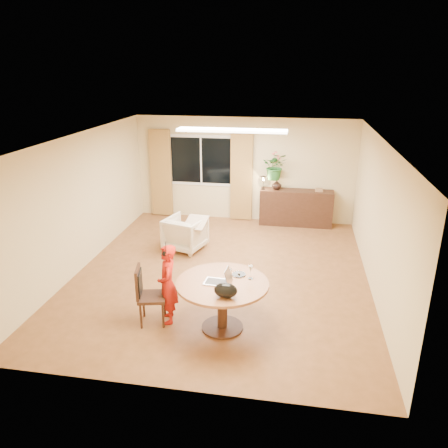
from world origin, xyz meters
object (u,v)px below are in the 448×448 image
dining_table (222,292)px  child (168,284)px  armchair (185,233)px  sideboard (296,208)px  dining_chair (152,295)px

dining_table → child: bearing=175.2°
child → armchair: (-0.46, 2.80, -0.27)m
armchair → sideboard: size_ratio=0.45×
dining_chair → sideboard: bearing=54.0°
dining_chair → armchair: bearing=81.9°
child → sideboard: child is taller
dining_table → sideboard: bearing=78.2°
child → sideboard: 5.12m
sideboard → dining_table: bearing=-101.8°
child → armchair: 2.85m
dining_chair → child: 0.30m
dining_table → dining_chair: bearing=-179.0°
dining_table → dining_chair: size_ratio=1.46×
armchair → sideboard: (2.33, 1.96, 0.08)m
dining_table → child: size_ratio=1.08×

